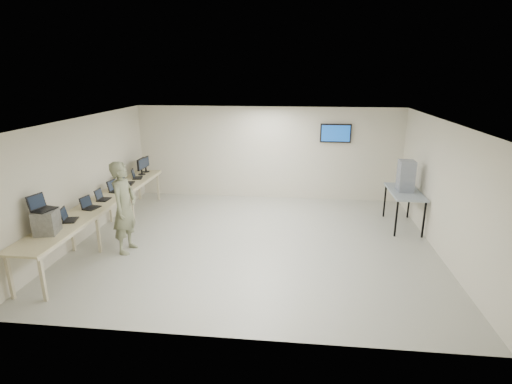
# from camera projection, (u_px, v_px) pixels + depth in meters

# --- Properties ---
(room) EXTENTS (8.01, 7.01, 2.81)m
(room) POSITION_uv_depth(u_px,v_px,m) (257.00, 183.00, 8.88)
(room) COLOR beige
(room) RESTS_ON ground
(workbench) EXTENTS (0.76, 6.00, 0.90)m
(workbench) POSITION_uv_depth(u_px,v_px,m) (103.00, 203.00, 9.37)
(workbench) COLOR beige
(workbench) RESTS_ON ground
(equipment_box) EXTENTS (0.47, 0.51, 0.45)m
(equipment_box) POSITION_uv_depth(u_px,v_px,m) (46.00, 222.00, 7.36)
(equipment_box) COLOR gray
(equipment_box) RESTS_ON workbench
(laptop_on_box) EXTENTS (0.40, 0.44, 0.30)m
(laptop_on_box) POSITION_uv_depth(u_px,v_px,m) (41.00, 206.00, 7.27)
(laptop_on_box) COLOR black
(laptop_on_box) RESTS_ON equipment_box
(laptop_0) EXTENTS (0.36, 0.39, 0.27)m
(laptop_0) POSITION_uv_depth(u_px,v_px,m) (67.00, 217.00, 8.02)
(laptop_0) COLOR black
(laptop_0) RESTS_ON workbench
(laptop_1) EXTENTS (0.35, 0.39, 0.27)m
(laptop_1) POSITION_uv_depth(u_px,v_px,m) (89.00, 205.00, 8.75)
(laptop_1) COLOR black
(laptop_1) RESTS_ON workbench
(laptop_2) EXTENTS (0.27, 0.33, 0.26)m
(laptop_2) POSITION_uv_depth(u_px,v_px,m) (102.00, 197.00, 9.33)
(laptop_2) COLOR black
(laptop_2) RESTS_ON workbench
(laptop_3) EXTENTS (0.36, 0.41, 0.29)m
(laptop_3) POSITION_uv_depth(u_px,v_px,m) (115.00, 188.00, 9.99)
(laptop_3) COLOR black
(laptop_3) RESTS_ON workbench
(laptop_4) EXTENTS (0.39, 0.44, 0.31)m
(laptop_4) POSITION_uv_depth(u_px,v_px,m) (125.00, 181.00, 10.66)
(laptop_4) COLOR black
(laptop_4) RESTS_ON workbench
(laptop_5) EXTENTS (0.35, 0.38, 0.26)m
(laptop_5) POSITION_uv_depth(u_px,v_px,m) (136.00, 176.00, 11.23)
(laptop_5) COLOR black
(laptop_5) RESTS_ON workbench
(monitor_near) EXTENTS (0.21, 0.48, 0.48)m
(monitor_near) POSITION_uv_depth(u_px,v_px,m) (141.00, 165.00, 11.57)
(monitor_near) COLOR black
(monitor_near) RESTS_ON workbench
(monitor_far) EXTENTS (0.20, 0.45, 0.45)m
(monitor_far) POSITION_uv_depth(u_px,v_px,m) (145.00, 163.00, 11.89)
(monitor_far) COLOR black
(monitor_far) RESTS_ON workbench
(soldier) EXTENTS (0.53, 0.76, 2.00)m
(soldier) POSITION_uv_depth(u_px,v_px,m) (124.00, 207.00, 8.51)
(soldier) COLOR #525944
(soldier) RESTS_ON ground
(side_table) EXTENTS (0.73, 1.57, 0.94)m
(side_table) POSITION_uv_depth(u_px,v_px,m) (405.00, 194.00, 9.92)
(side_table) COLOR #89959E
(side_table) RESTS_ON ground
(storage_bins) EXTENTS (0.37, 0.41, 0.77)m
(storage_bins) POSITION_uv_depth(u_px,v_px,m) (406.00, 176.00, 9.80)
(storage_bins) COLOR #8E97AA
(storage_bins) RESTS_ON side_table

